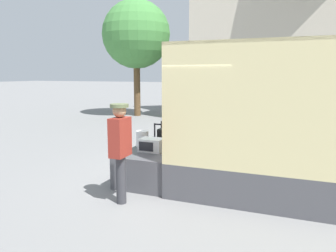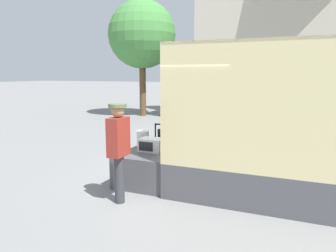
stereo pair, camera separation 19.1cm
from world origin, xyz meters
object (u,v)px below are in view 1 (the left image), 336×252
street_tree (136,35)px  portable_generator (170,136)px  worker_person (120,143)px  microwave (152,145)px  orange_bucket (142,139)px

street_tree → portable_generator: bearing=-58.9°
portable_generator → worker_person: bearing=-93.4°
worker_person → street_tree: size_ratio=0.29×
microwave → orange_bucket: orange_bucket is taller
orange_bucket → worker_person: (0.37, -1.65, 0.27)m
microwave → worker_person: 1.35m
microwave → orange_bucket: (-0.40, 0.34, 0.04)m
orange_bucket → worker_person: 1.71m
street_tree → microwave: bearing=-61.4°
microwave → worker_person: bearing=-91.0°
microwave → street_tree: (-5.51, 10.12, 3.62)m
orange_bucket → worker_person: size_ratio=0.20×
microwave → worker_person: size_ratio=0.28×
microwave → street_tree: bearing=118.6°
worker_person → street_tree: bearing=115.7°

